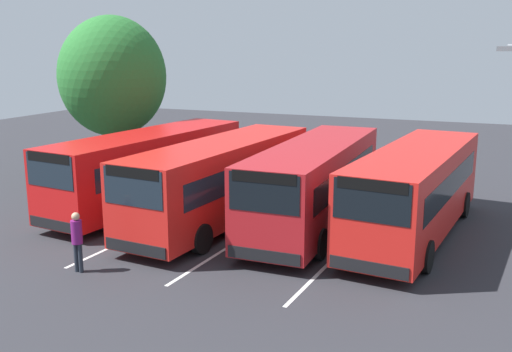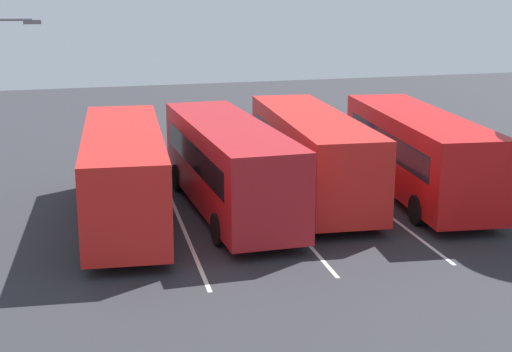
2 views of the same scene
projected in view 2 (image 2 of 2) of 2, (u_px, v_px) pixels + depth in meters
name	position (u px, v px, depth m)	size (l,w,h in m)	color
ground_plane	(276.00, 207.00, 26.84)	(67.93, 67.93, 0.00)	#2B2B30
bus_far_left	(417.00, 151.00, 27.78)	(10.41, 3.67, 3.06)	red
bus_center_left	(311.00, 152.00, 27.62)	(10.37, 3.33, 3.06)	red
bus_center_right	(228.00, 163.00, 25.90)	(10.22, 2.65, 3.06)	#AD191E
bus_far_right	(124.00, 172.00, 24.75)	(10.39, 3.47, 3.06)	red
pedestrian	(301.00, 135.00, 33.91)	(0.33, 0.33, 1.82)	#232833
lane_stripe_outer_left	(367.00, 199.00, 27.77)	(13.73, 0.12, 0.01)	silver
lane_stripe_inner_left	(276.00, 207.00, 26.84)	(13.73, 0.12, 0.01)	silver
lane_stripe_inner_right	(178.00, 215.00, 25.91)	(13.73, 0.12, 0.01)	silver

